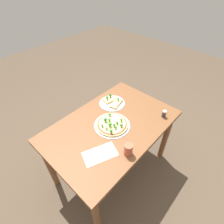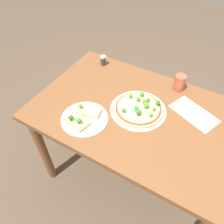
{
  "view_description": "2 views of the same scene",
  "coord_description": "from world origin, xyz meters",
  "views": [
    {
      "loc": [
        0.8,
        0.74,
        1.9
      ],
      "look_at": [
        -0.11,
        -0.1,
        0.77
      ],
      "focal_mm": 28.0,
      "sensor_mm": 36.0,
      "label": 1
    },
    {
      "loc": [
        0.31,
        -0.82,
        1.67
      ],
      "look_at": [
        -0.11,
        -0.1,
        0.77
      ],
      "focal_mm": 35.0,
      "sensor_mm": 36.0,
      "label": 2
    }
  ],
  "objects": [
    {
      "name": "ground_plane",
      "position": [
        0.0,
        0.0,
        0.0
      ],
      "size": [
        8.0,
        8.0,
        0.0
      ],
      "primitive_type": "plane",
      "color": "brown"
    },
    {
      "name": "pizza_tray_slice",
      "position": [
        -0.24,
        -0.2,
        0.76
      ],
      "size": [
        0.27,
        0.27,
        0.06
      ],
      "color": "#A3A3A8",
      "rests_on": "dining_table"
    },
    {
      "name": "drinking_cup",
      "position": [
        0.14,
        0.3,
        0.8
      ],
      "size": [
        0.07,
        0.07,
        0.11
      ],
      "primitive_type": "cylinder",
      "color": "#AD5138",
      "rests_on": "dining_table"
    },
    {
      "name": "pizza_tray_whole",
      "position": [
        0.0,
        0.01,
        0.77
      ],
      "size": [
        0.33,
        0.33,
        0.07
      ],
      "color": "#A3A3A8",
      "rests_on": "dining_table"
    },
    {
      "name": "condiment_shaker",
      "position": [
        -0.41,
        0.29,
        0.79
      ],
      "size": [
        0.04,
        0.04,
        0.07
      ],
      "color": "#333338",
      "rests_on": "dining_table"
    },
    {
      "name": "dining_table",
      "position": [
        0.0,
        0.0,
        0.65
      ],
      "size": [
        1.2,
        0.78,
        0.75
      ],
      "color": "brown",
      "rests_on": "ground_plane"
    },
    {
      "name": "paper_menu",
      "position": [
        0.29,
        0.15,
        0.75
      ],
      "size": [
        0.3,
        0.23,
        0.0
      ],
      "primitive_type": "cube",
      "rotation": [
        0.0,
        0.0,
        -0.39
      ],
      "color": "white",
      "rests_on": "dining_table"
    }
  ]
}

